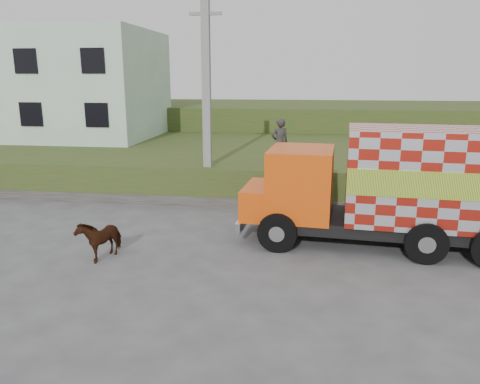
# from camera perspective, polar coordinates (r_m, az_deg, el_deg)

# --- Properties ---
(ground) EXTENTS (120.00, 120.00, 0.00)m
(ground) POSITION_cam_1_polar(r_m,az_deg,el_deg) (14.41, -3.66, -6.26)
(ground) COLOR #474749
(ground) RESTS_ON ground
(embankment) EXTENTS (40.00, 12.00, 1.50)m
(embankment) POSITION_cam_1_polar(r_m,az_deg,el_deg) (23.78, 1.10, 3.71)
(embankment) COLOR #254D19
(embankment) RESTS_ON ground
(embankment_far) EXTENTS (40.00, 12.00, 3.00)m
(embankment_far) POSITION_cam_1_polar(r_m,az_deg,el_deg) (35.52, 3.43, 8.30)
(embankment_far) COLOR #254D19
(embankment_far) RESTS_ON ground
(retaining_strip) EXTENTS (16.00, 0.50, 0.40)m
(retaining_strip) POSITION_cam_1_polar(r_m,az_deg,el_deg) (18.70, -7.13, -0.95)
(retaining_strip) COLOR #595651
(retaining_strip) RESTS_ON ground
(building) EXTENTS (10.00, 8.00, 6.00)m
(building) POSITION_cam_1_polar(r_m,az_deg,el_deg) (29.63, -20.25, 12.19)
(building) COLOR silver
(building) RESTS_ON embankment
(utility_pole) EXTENTS (1.20, 0.30, 8.00)m
(utility_pole) POSITION_cam_1_polar(r_m,az_deg,el_deg) (18.26, -4.08, 11.09)
(utility_pole) COLOR gray
(utility_pole) RESTS_ON ground
(cargo_truck) EXTENTS (8.13, 3.32, 3.54)m
(cargo_truck) POSITION_cam_1_polar(r_m,az_deg,el_deg) (14.41, 18.11, 0.63)
(cargo_truck) COLOR black
(cargo_truck) RESTS_ON ground
(cow) EXTENTS (1.02, 1.49, 1.15)m
(cow) POSITION_cam_1_polar(r_m,az_deg,el_deg) (13.71, -16.69, -5.36)
(cow) COLOR black
(cow) RESTS_ON ground
(pedestrian) EXTENTS (0.82, 0.70, 1.91)m
(pedestrian) POSITION_cam_1_polar(r_m,az_deg,el_deg) (18.24, 4.86, 5.97)
(pedestrian) COLOR #2F2D2A
(pedestrian) RESTS_ON embankment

